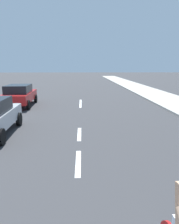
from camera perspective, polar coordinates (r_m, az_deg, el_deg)
name	(u,v)px	position (r m, az deg, el deg)	size (l,w,h in m)	color
ground_plane	(81,100)	(18.09, -2.44, 3.21)	(160.00, 160.00, 0.00)	#38383A
sidewalk_strip	(158,96)	(21.38, 18.30, 4.21)	(3.60, 80.00, 0.14)	#B2ADA3
lane_stripe_2	(78,163)	(6.60, -3.10, -13.63)	(0.16, 1.80, 0.01)	white
lane_stripe_3	(79,134)	(9.18, -2.79, -5.99)	(0.16, 1.80, 0.01)	white
lane_stripe_4	(80,105)	(15.72, -2.49, 1.82)	(0.16, 1.80, 0.01)	white
lane_stripe_5	(81,101)	(17.53, -2.45, 2.93)	(0.16, 1.80, 0.01)	white
parked_car_red	(19,95)	(16.25, -18.61, 4.51)	(2.14, 4.35, 1.57)	red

